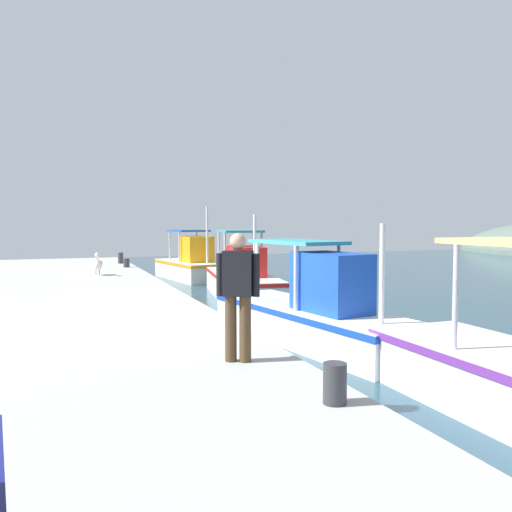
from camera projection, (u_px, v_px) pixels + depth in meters
fishing_boat_nearest at (193, 265)px, 24.83m from camera, size 4.94×2.75×3.36m
fishing_boat_second at (243, 280)px, 18.72m from camera, size 6.29×2.84×2.93m
fishing_boat_third at (314, 314)px, 11.78m from camera, size 6.24×2.69×2.67m
pelican at (97, 264)px, 18.81m from camera, size 0.96×0.42×0.82m
fisherman_standing at (238, 291)px, 7.20m from camera, size 0.40×0.53×1.75m
mooring_bollard_nearest at (121, 258)px, 24.07m from camera, size 0.23×0.23×0.49m
mooring_bollard_second at (126, 263)px, 22.07m from camera, size 0.25×0.25×0.36m
mooring_bollard_third at (335, 383)px, 5.57m from camera, size 0.25×0.25×0.43m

